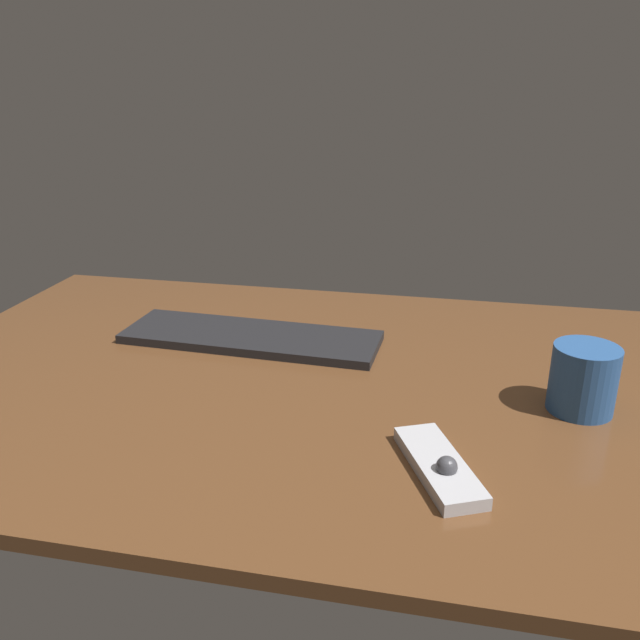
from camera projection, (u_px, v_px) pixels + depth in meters
The scene contains 4 objects.
desk at pixel (341, 386), 99.99cm from camera, with size 140.00×84.00×2.00cm, color brown.
keyboard at pixel (251, 337), 113.82cm from camera, with size 44.43×13.94×1.51cm, color black.
media_remote at pixel (439, 466), 76.36cm from camera, with size 11.76×17.18×3.33cm.
coffee_mug at pixel (583, 379), 89.31cm from camera, with size 8.91×8.91×9.45cm, color #28518C.
Camera 1 is at (15.14, -88.61, 46.04)cm, focal length 36.77 mm.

